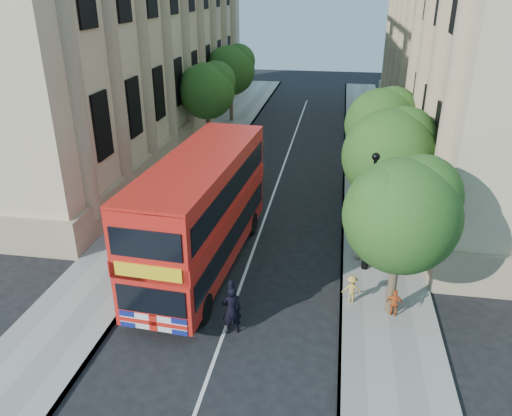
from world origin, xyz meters
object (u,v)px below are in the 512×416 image
at_px(police_constable, 232,310).
at_px(double_decker_bus, 202,210).
at_px(woman_pedestrian, 361,240).
at_px(box_van, 232,174).
at_px(lamp_post, 370,218).

bearing_deg(police_constable, double_decker_bus, -86.52).
bearing_deg(woman_pedestrian, box_van, -53.61).
height_order(lamp_post, woman_pedestrian, lamp_post).
bearing_deg(box_van, double_decker_bus, -89.26).
distance_m(police_constable, woman_pedestrian, 7.40).
bearing_deg(box_van, lamp_post, -46.40).
bearing_deg(box_van, woman_pedestrian, -43.47).
bearing_deg(lamp_post, double_decker_bus, -173.65).
bearing_deg(woman_pedestrian, double_decker_bus, 1.37).
height_order(box_van, woman_pedestrian, box_van).
height_order(police_constable, woman_pedestrian, woman_pedestrian).
height_order(double_decker_bus, box_van, double_decker_bus).
height_order(double_decker_bus, woman_pedestrian, double_decker_bus).
bearing_deg(double_decker_bus, police_constable, -59.46).
distance_m(lamp_post, double_decker_bus, 6.90).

